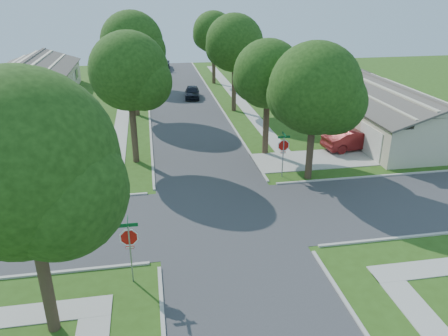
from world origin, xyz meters
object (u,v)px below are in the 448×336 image
object	(u,v)px
tree_e_mid	(235,46)
house_ne_near	(394,118)
tree_w_far	(135,40)
tree_ne_corner	(316,93)
tree_w_mid	(133,45)
house_ne_far	(314,76)
car_curb_west	(162,63)
stop_sign_ne	(283,147)
house_nw_far	(36,80)
stop_sign_sw	(129,240)
car_driveway	(354,139)
tree_e_far	(214,34)
tree_w_near	(130,75)
tree_sw_corner	(26,171)
car_curb_east	(192,92)
tree_e_near	(269,77)

from	to	relation	value
tree_e_mid	house_ne_near	size ratio (longest dim) A/B	0.68
tree_w_far	tree_ne_corner	xyz separation A→B (m)	(11.01, -29.80, 0.09)
tree_w_mid	house_ne_near	size ratio (longest dim) A/B	0.70
house_ne_far	car_curb_west	world-z (taller)	house_ne_far
stop_sign_ne	house_ne_far	bearing A→B (deg)	65.07
house_nw_far	stop_sign_sw	bearing A→B (deg)	-72.90
house_nw_far	tree_w_far	bearing A→B (deg)	10.05
tree_e_mid	car_driveway	bearing A→B (deg)	-61.28
tree_e_far	tree_ne_corner	bearing A→B (deg)	-86.91
stop_sign_sw	tree_w_far	distance (m)	38.86
stop_sign_sw	tree_e_far	bearing A→B (deg)	76.27
stop_sign_ne	tree_w_near	bearing A→B (deg)	155.26
stop_sign_ne	tree_sw_corner	xyz separation A→B (m)	(-12.14, -11.69, 4.23)
tree_w_near	tree_sw_corner	xyz separation A→B (m)	(-2.79, -16.00, 0.15)
tree_w_far	car_curb_east	distance (m)	10.45
tree_e_far	tree_w_mid	size ratio (longest dim) A/B	0.91
tree_w_near	tree_e_far	bearing A→B (deg)	69.40
tree_w_far	tree_sw_corner	bearing A→B (deg)	-93.89
house_ne_far	car_driveway	xyz separation A→B (m)	(-4.49, -20.30, -0.73)
house_ne_near	car_curb_west	size ratio (longest dim) A/B	2.68
tree_e_near	car_driveway	bearing A→B (deg)	-2.59
tree_w_mid	tree_e_near	bearing A→B (deg)	-51.95
tree_e_mid	tree_w_far	bearing A→B (deg)	125.90
house_ne_far	house_nw_far	xyz separation A→B (m)	(-31.98, 3.00, 0.00)
stop_sign_ne	tree_e_far	distance (m)	29.57
tree_w_far	house_ne_far	xyz separation A→B (m)	(20.64, -5.01, -3.99)
house_ne_far	house_nw_far	world-z (taller)	same
tree_w_near	car_curb_west	world-z (taller)	tree_w_near
house_nw_far	house_ne_far	bearing A→B (deg)	-5.36
stop_sign_ne	car_curb_east	size ratio (longest dim) A/B	0.78
tree_e_mid	tree_e_far	size ratio (longest dim) A/B	1.06
car_curb_east	house_ne_far	bearing A→B (deg)	14.69
tree_ne_corner	car_curb_west	world-z (taller)	tree_ne_corner
tree_e_mid	tree_e_far	world-z (taller)	tree_e_mid
tree_w_far	tree_sw_corner	size ratio (longest dim) A/B	0.84
tree_e_far	car_curb_west	bearing A→B (deg)	117.23
car_driveway	tree_w_far	bearing A→B (deg)	23.78
tree_e_near	car_driveway	xyz separation A→B (m)	(6.75, -0.31, -4.86)
tree_w_far	car_driveway	size ratio (longest dim) A/B	1.69
tree_ne_corner	car_curb_east	world-z (taller)	tree_ne_corner
car_curb_east	car_curb_west	distance (m)	18.89
tree_e_mid	car_curb_west	distance (m)	25.88
tree_e_mid	car_driveway	xyz separation A→B (m)	(6.74, -12.31, -5.47)
tree_w_near	tree_sw_corner	bearing A→B (deg)	-99.90
stop_sign_sw	tree_w_far	xyz separation A→B (m)	(0.05, 38.71, 3.48)
tree_w_near	tree_w_far	bearing A→B (deg)	90.01
house_ne_far	car_curb_west	xyz separation A→B (m)	(-17.19, 16.58, -0.78)
tree_sw_corner	stop_sign_sw	bearing A→B (deg)	39.97
tree_e_far	car_curb_east	size ratio (longest dim) A/B	2.28
stop_sign_ne	house_nw_far	distance (m)	34.26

